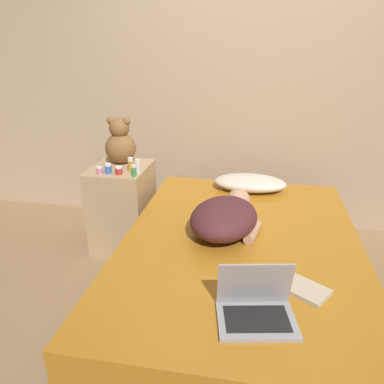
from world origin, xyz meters
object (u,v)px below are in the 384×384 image
Objects in this scene: laptop at (256,306)px; bottle_amber at (131,165)px; pillow at (250,183)px; bottle_green at (134,171)px; book at (304,289)px; bottle_red at (119,170)px; person_lying at (226,216)px; bottle_pink at (100,170)px; bottle_clear at (138,166)px; teddy_bear at (120,143)px; bottle_blue at (108,169)px.

laptop is 3.48× the size of bottle_amber.
pillow is 0.91m from bottle_green.
bottle_red is at bearing 143.78° from book.
bottle_pink is (-0.97, 0.36, 0.11)m from person_lying.
bottle_clear reaches higher than person_lying.
bottle_green is 0.08m from bottle_clear.
bottle_red is at bearing 166.60° from person_lying.
person_lying is 0.84m from bottle_clear.
teddy_bear is at bearing 77.26° from bottle_pink.
bottle_blue is (-0.91, 0.39, 0.12)m from person_lying.
teddy_bear is 0.37m from bottle_green.
teddy_bear is (-0.90, 0.64, 0.25)m from person_lying.
teddy_bear is 0.32m from bottle_pink.
teddy_bear is 1.81m from book.
bottle_pink is (-0.06, -0.02, -0.01)m from bottle_blue.
bottle_red is (-0.06, -0.08, -0.02)m from bottle_amber.
bottle_red reaches higher than book.
book is (1.33, -1.18, -0.34)m from teddy_bear.
pillow is at bearing 18.65° from bottle_clear.
person_lying is 1.04m from bottle_pink.
bottle_pink is at bearing -161.87° from pillow.
bottle_blue is at bearing -153.24° from bottle_amber.
pillow is at bearing 16.31° from bottle_amber.
teddy_bear is at bearing 88.58° from bottle_blue.
bottle_amber is at bearing 162.46° from bottle_clear.
bottle_amber is at bearing -52.43° from teddy_bear.
person_lying is 0.92m from bottle_red.
laptop is (0.20, -0.75, -0.05)m from person_lying.
person_lying is at bearing -35.54° from teddy_bear.
bottle_red is (0.08, -0.00, -0.01)m from bottle_blue.
teddy_bear is 6.55× the size of bottle_pink.
pillow reaches higher than book.
bottle_green is 1.45m from book.
pillow is at bearing 23.73° from bottle_green.
laptop is at bearing -52.83° from bottle_clear.
laptop is at bearing -51.47° from bottle_amber.
person_lying is at bearing 128.57° from book.
bottle_clear reaches higher than bottle_blue.
bottle_blue is 0.21m from bottle_green.
book is at bearing -76.29° from pillow.
bottle_green reaches higher than laptop.
bottle_clear is (-0.90, 1.19, 0.18)m from laptop.
bottle_blue is at bearing -165.12° from bottle_clear.
bottle_pink is at bearing 147.19° from book.
bottle_clear reaches higher than pillow.
pillow is 0.80× the size of person_lying.
bottle_amber reaches higher than bottle_green.
teddy_bear is at bearing 127.57° from bottle_amber.
bottle_amber is 1.04× the size of bottle_clear.
laptop reaches higher than book.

